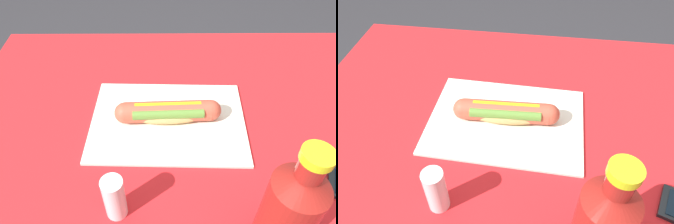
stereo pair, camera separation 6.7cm
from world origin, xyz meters
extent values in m
cylinder|color=brown|center=(-0.43, -0.28, 0.35)|extent=(0.07, 0.07, 0.69)
cylinder|color=brown|center=(0.43, -0.28, 0.35)|extent=(0.07, 0.07, 0.69)
cube|color=brown|center=(0.00, 0.00, 0.71)|extent=(1.02, 0.72, 0.03)
cube|color=red|center=(0.00, 0.00, 0.73)|extent=(1.08, 0.78, 0.00)
cube|color=silver|center=(0.07, -0.02, 0.73)|extent=(0.34, 0.25, 0.01)
ellipsoid|color=tan|center=(0.07, -0.02, 0.75)|extent=(0.18, 0.06, 0.04)
cylinder|color=#BC4C38|center=(0.07, -0.02, 0.76)|extent=(0.18, 0.05, 0.05)
sphere|color=#BC4C38|center=(0.16, -0.02, 0.76)|extent=(0.04, 0.04, 0.04)
sphere|color=#BC4C38|center=(-0.02, -0.03, 0.76)|extent=(0.04, 0.04, 0.04)
cube|color=yellow|center=(0.07, -0.02, 0.78)|extent=(0.14, 0.01, 0.00)
cylinder|color=#568433|center=(0.07, -0.01, 0.77)|extent=(0.15, 0.03, 0.02)
cone|color=maroon|center=(-0.09, 0.25, 0.90)|extent=(0.07, 0.07, 0.02)
cylinder|color=maroon|center=(-0.09, 0.25, 0.93)|extent=(0.03, 0.03, 0.03)
cylinder|color=yellow|center=(-0.09, 0.25, 0.95)|extent=(0.04, 0.04, 0.01)
cylinder|color=silver|center=(0.16, 0.19, 0.77)|extent=(0.04, 0.04, 0.09)
camera|label=1|loc=(0.07, 0.46, 1.23)|focal=34.05mm
camera|label=2|loc=(0.01, 0.46, 1.23)|focal=34.05mm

